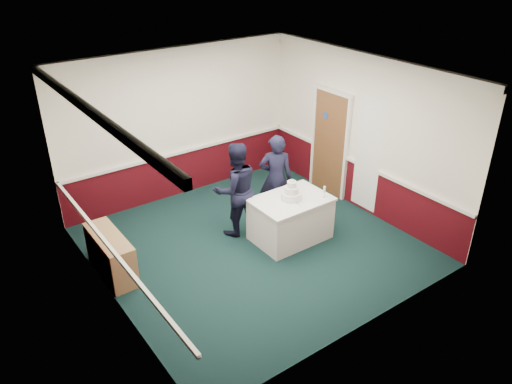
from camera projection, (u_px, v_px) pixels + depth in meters
ground at (254, 245)px, 8.69m from camera, size 5.00×5.00×0.00m
room_shell at (236, 128)px, 8.26m from camera, size 5.00×5.00×3.00m
sideboard at (111, 255)px, 7.83m from camera, size 0.41×1.20×0.70m
cake_table at (290, 218)px, 8.72m from camera, size 1.32×0.92×0.79m
wedding_cake at (291, 193)px, 8.49m from camera, size 0.35×0.35×0.36m
cake_knife at (297, 204)px, 8.38m from camera, size 0.02×0.22×0.00m
champagne_flute at (324, 190)px, 8.54m from camera, size 0.05×0.05×0.21m
person_man at (236, 189)px, 8.69m from camera, size 0.93×0.78×1.73m
person_woman at (276, 178)px, 9.16m from camera, size 0.73×0.67×1.68m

